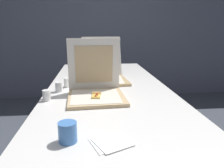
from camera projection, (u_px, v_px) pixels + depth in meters
wall_back at (98, 21)px, 3.63m from camera, size 10.00×0.10×2.60m
table at (108, 91)px, 1.81m from camera, size 0.96×2.26×0.72m
pizza_box_front at (96, 90)px, 1.49m from camera, size 0.40×0.40×0.40m
pizza_box_middle at (105, 75)px, 1.97m from camera, size 0.42×0.52×0.39m
cup_white_far at (82, 73)px, 2.15m from camera, size 0.05×0.05×0.07m
cup_white_mid at (67, 83)px, 1.76m from camera, size 0.05×0.05×0.07m
cup_white_near_left at (47, 95)px, 1.43m from camera, size 0.05×0.05×0.07m
cup_white_near_center at (59, 87)px, 1.63m from camera, size 0.05×0.05×0.07m
cup_printed_front at (68, 132)px, 0.91m from camera, size 0.08×0.08×0.09m
napkin_pile at (111, 142)px, 0.91m from camera, size 0.20×0.18×0.01m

